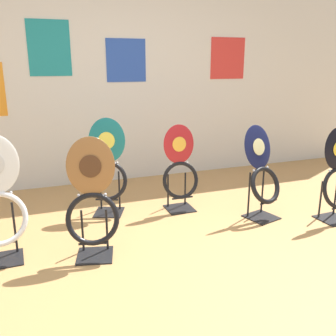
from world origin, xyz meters
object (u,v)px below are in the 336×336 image
toilet_seat_display_crimson_swirl (180,172)px  toilet_seat_display_navy_moon (262,174)px  toilet_seat_display_woodgrain (92,202)px  toilet_seat_display_teal_sax (107,170)px

toilet_seat_display_crimson_swirl → toilet_seat_display_navy_moon: 0.82m
toilet_seat_display_woodgrain → toilet_seat_display_navy_moon: bearing=7.3°
toilet_seat_display_woodgrain → toilet_seat_display_teal_sax: 0.89m
toilet_seat_display_crimson_swirl → toilet_seat_display_navy_moon: toilet_seat_display_navy_moon is taller
toilet_seat_display_crimson_swirl → toilet_seat_display_navy_moon: (0.67, -0.47, 0.04)m
toilet_seat_display_woodgrain → toilet_seat_display_teal_sax: bearing=71.3°
toilet_seat_display_teal_sax → toilet_seat_display_navy_moon: bearing=-24.2°
toilet_seat_display_woodgrain → toilet_seat_display_navy_moon: (1.68, 0.22, -0.01)m
toilet_seat_display_crimson_swirl → toilet_seat_display_teal_sax: size_ratio=0.92×
toilet_seat_display_woodgrain → toilet_seat_display_navy_moon: 1.69m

